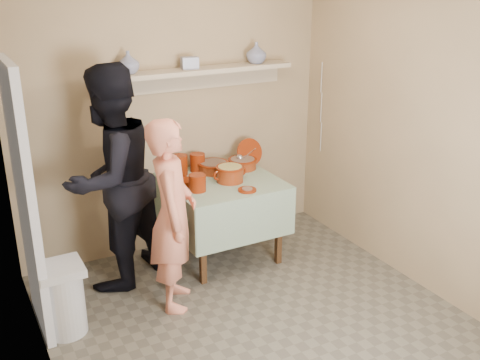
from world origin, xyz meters
TOP-DOWN VIEW (x-y plane):
  - ground at (0.00, 0.00)m, footprint 3.50×3.50m
  - tile_panel at (-1.46, 0.95)m, footprint 0.06×0.70m
  - plate_stack_a at (-0.03, 1.58)m, footprint 0.14×0.14m
  - plate_stack_b at (0.15, 1.60)m, footprint 0.14×0.14m
  - bowl_stack at (-0.06, 1.13)m, footprint 0.15×0.15m
  - empty_bowl at (-0.08, 1.32)m, footprint 0.17×0.17m
  - propped_lid at (0.69, 1.55)m, footprint 0.27×0.12m
  - vase_right at (0.79, 1.62)m, footprint 0.24×0.24m
  - vase_left at (-0.44, 1.64)m, footprint 0.24×0.24m
  - ceramic_box at (0.12, 1.63)m, footprint 0.16×0.13m
  - person_cook at (-0.45, 0.74)m, footprint 0.57×0.66m
  - person_helper at (-0.75, 1.29)m, footprint 1.15×1.08m
  - room_shell at (0.00, 0.00)m, footprint 3.04×3.54m
  - serving_table at (0.25, 1.28)m, footprint 0.97×0.97m
  - cazuela_meat_a at (0.27, 1.50)m, footprint 0.30×0.30m
  - cazuela_meat_b at (0.56, 1.46)m, footprint 0.28×0.28m
  - ladle at (0.54, 1.47)m, footprint 0.08×0.26m
  - cazuela_rice at (0.29, 1.21)m, footprint 0.33×0.25m
  - front_plate at (0.32, 0.93)m, footprint 0.16×0.16m
  - wall_shelf at (0.20, 1.65)m, footprint 1.80×0.25m
  - trash_bin at (-1.32, 0.74)m, footprint 0.32×0.32m
  - electrical_cord at (1.47, 1.48)m, footprint 0.01×0.05m

SIDE VIEW (x-z plane):
  - ground at x=0.00m, z-range 0.00..0.00m
  - trash_bin at x=-1.32m, z-range 0.00..0.56m
  - serving_table at x=0.25m, z-range 0.26..1.02m
  - person_cook at x=-0.45m, z-range 0.00..1.54m
  - front_plate at x=0.32m, z-range 0.76..0.78m
  - empty_bowl at x=-0.08m, z-range 0.76..0.81m
  - cazuela_meat_a at x=0.27m, z-range 0.77..0.87m
  - cazuela_meat_b at x=0.56m, z-range 0.77..0.87m
  - bowl_stack at x=-0.06m, z-range 0.76..0.91m
  - cazuela_rice at x=0.29m, z-range 0.77..0.92m
  - plate_stack_b at x=0.15m, z-range 0.76..0.93m
  - plate_stack_a at x=-0.03m, z-range 0.76..0.95m
  - ladle at x=0.54m, z-range 0.78..0.97m
  - propped_lid at x=0.69m, z-range 0.75..1.01m
  - person_helper at x=-0.75m, z-range 0.00..1.88m
  - tile_panel at x=-1.46m, z-range 0.00..2.00m
  - electrical_cord at x=1.47m, z-range 0.80..1.70m
  - room_shell at x=0.00m, z-range 0.30..2.92m
  - wall_shelf at x=0.20m, z-range 1.57..1.78m
  - ceramic_box at x=0.12m, z-range 1.72..1.82m
  - vase_left at x=-0.44m, z-range 1.72..1.91m
  - vase_right at x=0.79m, z-range 1.72..1.92m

